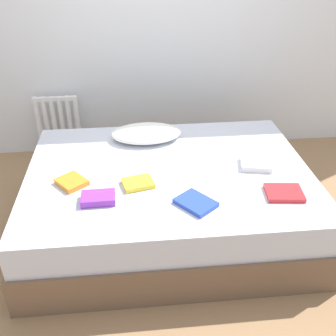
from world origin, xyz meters
TOP-DOWN VIEW (x-y plane):
  - ground_plane at (0.00, 0.00)m, footprint 8.00×8.00m
  - back_wall at (0.00, 1.35)m, footprint 6.00×0.10m
  - bed at (0.00, 0.00)m, footprint 2.00×1.50m
  - radiator at (-0.93, 1.20)m, footprint 0.41×0.04m
  - pillow at (-0.13, 0.48)m, footprint 0.55×0.35m
  - textbook_red at (0.69, -0.38)m, footprint 0.25×0.21m
  - textbook_white at (0.62, -0.02)m, footprint 0.24×0.23m
  - textbook_purple at (-0.47, -0.33)m, footprint 0.21×0.14m
  - textbook_orange at (-0.65, -0.12)m, footprint 0.24×0.24m
  - textbook_yellow at (-0.22, -0.18)m, footprint 0.22×0.19m
  - textbook_blue at (0.12, -0.43)m, footprint 0.28×0.29m

SIDE VIEW (x-z plane):
  - ground_plane at x=0.00m, z-range 0.00..0.00m
  - bed at x=0.00m, z-range 0.00..0.50m
  - radiator at x=-0.93m, z-range 0.10..0.61m
  - textbook_red at x=0.69m, z-range 0.50..0.53m
  - textbook_blue at x=0.12m, z-range 0.50..0.53m
  - textbook_yellow at x=-0.22m, z-range 0.50..0.53m
  - textbook_orange at x=-0.65m, z-range 0.50..0.53m
  - textbook_white at x=0.62m, z-range 0.50..0.54m
  - textbook_purple at x=-0.47m, z-range 0.50..0.55m
  - pillow at x=-0.13m, z-range 0.50..0.60m
  - back_wall at x=0.00m, z-range 0.00..2.80m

